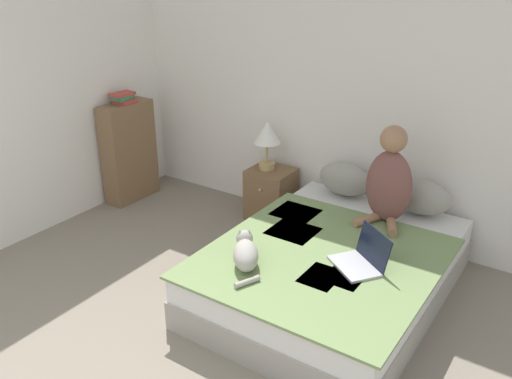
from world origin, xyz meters
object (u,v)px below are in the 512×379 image
Objects in this scene: laptop_open at (361,259)px; table_lamp at (267,136)px; cat_tabby at (246,253)px; book_stack_top at (123,98)px; bookshelf at (129,152)px; pillow_near at (345,179)px; nightstand at (271,194)px; bed at (332,270)px; person_sitting at (389,181)px; pillow_far at (421,197)px.

laptop_open is 0.98× the size of table_lamp.
cat_tabby is 2.50m from book_stack_top.
table_lamp is at bearing 15.99° from bookshelf.
pillow_near is 0.83m from nightstand.
nightstand is at bearing 142.11° from bed.
laptop_open reaches higher than cat_tabby.
table_lamp is (-1.43, 1.01, 0.36)m from laptop_open.
nightstand is at bearing 168.20° from person_sitting.
bed is at bearing -37.89° from nightstand.
person_sitting is 1.33m from cat_tabby.
pillow_far is 1.05m from laptop_open.
pillow_near is at bearing 11.26° from bookshelf.
pillow_near is at bearing 2.28° from nightstand.
table_lamp is (-1.31, 0.26, 0.06)m from person_sitting.
nightstand is at bearing 15.65° from bookshelf.
laptop_open is 2.94m from bookshelf.
book_stack_top is (-0.00, -0.00, 0.57)m from bookshelf.
book_stack_top reaches higher than pillow_far.
laptop_open is 1.73m from nightstand.
table_lamp is at bearing 143.39° from bed.
laptop_open is at bearing -93.40° from pillow_far.
cat_tabby is (-0.05, -1.47, -0.06)m from pillow_near.
cat_tabby is (-0.39, -0.58, 0.31)m from bed.
book_stack_top is (-2.60, 0.44, 0.88)m from bed.
pillow_far is 1.51m from table_lamp.
bed is 4.11× the size of nightstand.
pillow_far is 1.65m from cat_tabby.
pillow_far reaches higher than laptop_open.
book_stack_top reaches higher than bookshelf.
bed is at bearing -173.79° from laptop_open.
person_sitting reaches higher than book_stack_top.
nightstand is at bearing -178.80° from pillow_far.
table_lamp reaches higher than laptop_open.
pillow_near is 1.22m from laptop_open.
laptop_open is at bearing -35.29° from table_lamp.
book_stack_top is (-2.76, -0.16, 0.31)m from person_sitting.
pillow_near is 0.62m from person_sitting.
nightstand is (-1.38, 1.01, -0.23)m from laptop_open.
pillow_near reaches higher than laptop_open.
book_stack_top reaches higher than cat_tabby.
table_lamp reaches higher than bed.
laptop_open is at bearing -11.69° from book_stack_top.
cat_tabby is 0.80m from laptop_open.
bookshelf is (-1.45, -0.41, -0.32)m from table_lamp.
cat_tabby is at bearing -115.12° from person_sitting.
laptop_open reaches higher than nightstand.
nightstand is at bearing 4.76° from table_lamp.
person_sitting reaches higher than nightstand.
nightstand reaches higher than bed.
person_sitting is at bearing -11.80° from nightstand.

